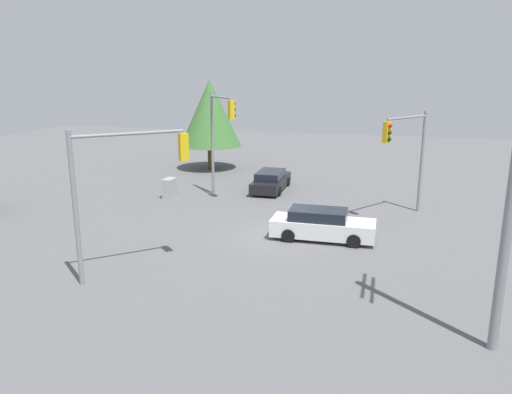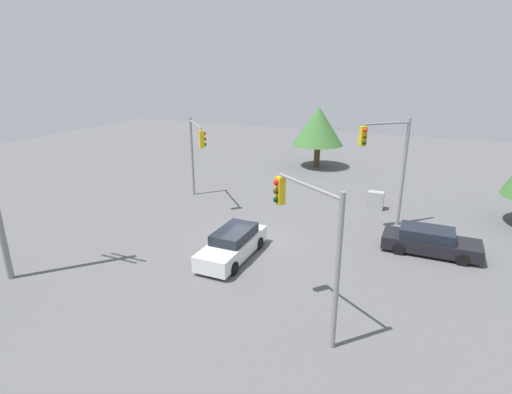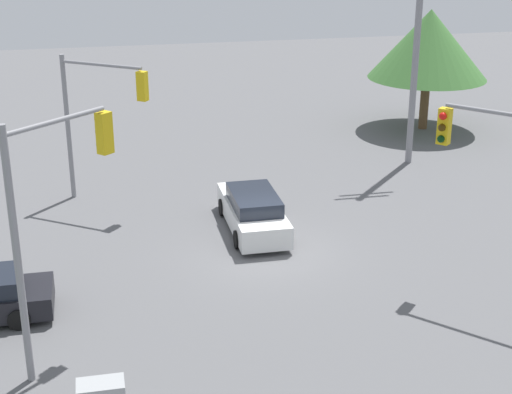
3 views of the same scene
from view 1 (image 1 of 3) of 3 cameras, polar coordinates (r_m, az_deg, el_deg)
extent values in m
plane|color=#5B5B5E|center=(23.97, 2.99, -4.48)|extent=(80.00, 80.00, 0.00)
cube|color=silver|center=(23.55, 7.66, -3.50)|extent=(1.72, 4.79, 0.78)
cube|color=black|center=(23.40, 7.13, -1.98)|extent=(1.51, 2.64, 0.49)
cylinder|color=black|center=(24.29, 11.37, -3.72)|extent=(0.22, 0.62, 0.62)
cylinder|color=black|center=(22.74, 11.11, -4.96)|extent=(0.22, 0.62, 0.62)
cylinder|color=black|center=(24.60, 4.44, -3.24)|extent=(0.22, 0.62, 0.62)
cylinder|color=black|center=(23.08, 3.71, -4.42)|extent=(0.22, 0.62, 0.62)
cube|color=black|center=(32.94, 1.73, 1.66)|extent=(4.70, 1.77, 0.65)
cube|color=black|center=(32.59, 1.65, 2.55)|extent=(2.59, 1.56, 0.50)
cylinder|color=black|center=(34.55, 0.91, 1.94)|extent=(0.61, 0.22, 0.61)
cylinder|color=black|center=(34.20, 3.65, 1.79)|extent=(0.61, 0.22, 0.61)
cylinder|color=black|center=(31.80, -0.34, 0.85)|extent=(0.61, 0.22, 0.61)
cylinder|color=black|center=(31.42, 2.63, 0.67)|extent=(0.61, 0.22, 0.61)
cylinder|color=gray|center=(31.59, -5.00, 6.06)|extent=(0.18, 0.18, 6.40)
cylinder|color=gray|center=(29.96, -4.04, 11.30)|extent=(2.25, 2.04, 0.12)
cube|color=gold|center=(28.66, -2.85, 9.93)|extent=(0.44, 0.44, 1.05)
sphere|color=red|center=(28.71, -2.54, 10.61)|extent=(0.22, 0.22, 0.22)
sphere|color=#392605|center=(28.74, -2.53, 9.94)|extent=(0.22, 0.22, 0.22)
sphere|color=black|center=(28.76, -2.52, 9.28)|extent=(0.22, 0.22, 0.22)
cylinder|color=gray|center=(18.97, -19.94, -1.41)|extent=(0.18, 0.18, 5.72)
cylinder|color=gray|center=(18.82, -14.34, 7.01)|extent=(2.86, 3.16, 0.12)
cube|color=gold|center=(19.48, -8.28, 5.68)|extent=(0.44, 0.44, 1.05)
sphere|color=red|center=(19.59, -8.48, 6.71)|extent=(0.22, 0.22, 0.22)
sphere|color=#392605|center=(19.64, -8.44, 5.74)|extent=(0.22, 0.22, 0.22)
sphere|color=black|center=(19.69, -8.41, 4.78)|extent=(0.22, 0.22, 0.22)
cylinder|color=gray|center=(28.96, 18.41, 3.80)|extent=(0.18, 0.18, 5.58)
cylinder|color=gray|center=(27.22, 16.91, 8.69)|extent=(2.81, 2.07, 0.12)
cube|color=gold|center=(25.90, 14.71, 7.18)|extent=(0.44, 0.43, 1.05)
sphere|color=red|center=(25.76, 15.07, 7.88)|extent=(0.22, 0.22, 0.22)
sphere|color=#392605|center=(25.80, 15.02, 7.14)|extent=(0.22, 0.22, 0.22)
sphere|color=black|center=(25.84, 14.97, 6.40)|extent=(0.22, 0.22, 0.22)
cube|color=#9EA0A3|center=(31.42, -9.85, 1.02)|extent=(1.03, 0.61, 1.20)
cylinder|color=brown|center=(40.19, -5.17, 4.55)|extent=(0.51, 0.51, 1.85)
cone|color=#3D7033|center=(39.75, -5.28, 9.52)|extent=(4.84, 4.84, 5.13)
camera|label=2|loc=(33.54, 39.61, 13.68)|focal=28.00mm
camera|label=3|loc=(39.00, -31.74, 17.00)|focal=55.00mm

